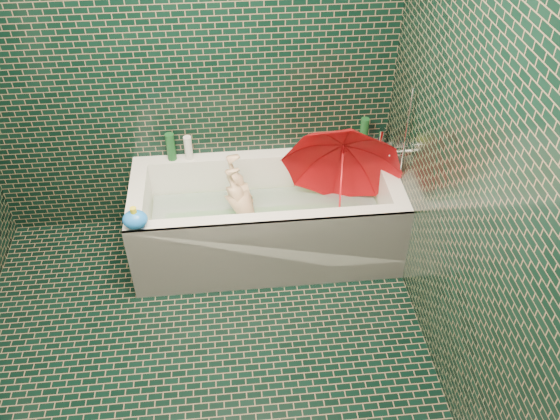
{
  "coord_description": "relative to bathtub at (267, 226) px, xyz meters",
  "views": [
    {
      "loc": [
        0.24,
        -1.9,
        2.81
      ],
      "look_at": [
        0.52,
        0.82,
        0.49
      ],
      "focal_mm": 38.0,
      "sensor_mm": 36.0,
      "label": 1
    }
  ],
  "objects": [
    {
      "name": "wall_back",
      "position": [
        -0.45,
        0.39,
        1.04
      ],
      "size": [
        2.8,
        0.0,
        2.8
      ],
      "primitive_type": "plane",
      "rotation": [
        1.57,
        0.0,
        0.0
      ],
      "color": "black",
      "rests_on": "floor"
    },
    {
      "name": "water",
      "position": [
        0.0,
        0.02,
        0.09
      ],
      "size": [
        1.48,
        0.53,
        0.0
      ],
      "primitive_type": "cube",
      "color": "silver",
      "rests_on": "bathtub"
    },
    {
      "name": "bottle_left_short",
      "position": [
        -0.48,
        0.34,
        0.42
      ],
      "size": [
        0.06,
        0.06,
        0.17
      ],
      "primitive_type": "cylinder",
      "rotation": [
        0.0,
        0.0,
        0.06
      ],
      "color": "white",
      "rests_on": "bathtub"
    },
    {
      "name": "bathtub",
      "position": [
        0.0,
        0.0,
        0.0
      ],
      "size": [
        1.7,
        0.75,
        0.55
      ],
      "color": "white",
      "rests_on": "floor"
    },
    {
      "name": "bath_mat",
      "position": [
        0.0,
        0.02,
        -0.06
      ],
      "size": [
        1.35,
        0.47,
        0.01
      ],
      "primitive_type": "cube",
      "color": "#44D32A",
      "rests_on": "bathtub"
    },
    {
      "name": "soap_bottle_a",
      "position": [
        0.7,
        0.34,
        0.34
      ],
      "size": [
        0.11,
        0.11,
        0.23
      ],
      "primitive_type": "imported",
      "rotation": [
        0.0,
        0.0,
        0.41
      ],
      "color": "white",
      "rests_on": "bathtub"
    },
    {
      "name": "faucet",
      "position": [
        0.81,
        0.01,
        0.56
      ],
      "size": [
        0.18,
        0.19,
        0.55
      ],
      "color": "silver",
      "rests_on": "wall_right"
    },
    {
      "name": "bath_toy",
      "position": [
        -0.77,
        -0.32,
        0.4
      ],
      "size": [
        0.16,
        0.13,
        0.14
      ],
      "rotation": [
        0.0,
        0.0,
        0.12
      ],
      "color": "#1B7AFB",
      "rests_on": "bathtub"
    },
    {
      "name": "floor",
      "position": [
        -0.45,
        -1.01,
        -0.21
      ],
      "size": [
        2.8,
        2.8,
        0.0
      ],
      "primitive_type": "plane",
      "color": "black",
      "rests_on": "ground"
    },
    {
      "name": "wall_right",
      "position": [
        0.85,
        -1.01,
        1.04
      ],
      "size": [
        0.0,
        2.8,
        2.8
      ],
      "primitive_type": "plane",
      "rotation": [
        1.57,
        0.0,
        -1.57
      ],
      "color": "black",
      "rests_on": "floor"
    },
    {
      "name": "umbrella",
      "position": [
        0.46,
        -0.07,
        0.38
      ],
      "size": [
        1.02,
        1.04,
        1.0
      ],
      "primitive_type": "imported",
      "rotation": [
        0.36,
        -0.26,
        -0.31
      ],
      "color": "red",
      "rests_on": "bathtub"
    },
    {
      "name": "soap_bottle_c",
      "position": [
        0.71,
        0.35,
        0.34
      ],
      "size": [
        0.17,
        0.17,
        0.17
      ],
      "primitive_type": "imported",
      "rotation": [
        0.0,
        0.0,
        0.35
      ],
      "color": "#154A21",
      "rests_on": "bathtub"
    },
    {
      "name": "bottle_left_tall",
      "position": [
        -0.59,
        0.35,
        0.43
      ],
      "size": [
        0.08,
        0.08,
        0.19
      ],
      "primitive_type": "cylinder",
      "rotation": [
        0.0,
        0.0,
        0.42
      ],
      "color": "#154A21",
      "rests_on": "bathtub"
    },
    {
      "name": "bottle_right_pump",
      "position": [
        0.8,
        0.31,
        0.42
      ],
      "size": [
        0.07,
        0.07,
        0.16
      ],
      "primitive_type": "cylinder",
      "rotation": [
        0.0,
        0.0,
        0.42
      ],
      "color": "silver",
      "rests_on": "bathtub"
    },
    {
      "name": "child",
      "position": [
        -0.13,
        0.04,
        0.1
      ],
      "size": [
        0.84,
        0.4,
        0.34
      ],
      "primitive_type": "imported",
      "rotation": [
        -1.37,
        0.0,
        -1.71
      ],
      "color": "beige",
      "rests_on": "bathtub"
    },
    {
      "name": "rubber_duck",
      "position": [
        0.62,
        0.32,
        0.38
      ],
      "size": [
        0.12,
        0.1,
        0.1
      ],
      "rotation": [
        0.0,
        0.0,
        -0.4
      ],
      "color": "yellow",
      "rests_on": "bathtub"
    },
    {
      "name": "soap_bottle_b",
      "position": [
        0.69,
        0.33,
        0.34
      ],
      "size": [
        0.1,
        0.1,
        0.21
      ],
      "primitive_type": "imported",
      "rotation": [
        0.0,
        0.0,
        0.06
      ],
      "color": "#4B1E73",
      "rests_on": "bathtub"
    },
    {
      "name": "bottle_right_tall",
      "position": [
        0.68,
        0.32,
        0.46
      ],
      "size": [
        0.06,
        0.06,
        0.24
      ],
      "primitive_type": "cylinder",
      "rotation": [
        0.0,
        0.0,
        -0.06
      ],
      "color": "#154A21",
      "rests_on": "bathtub"
    }
  ]
}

